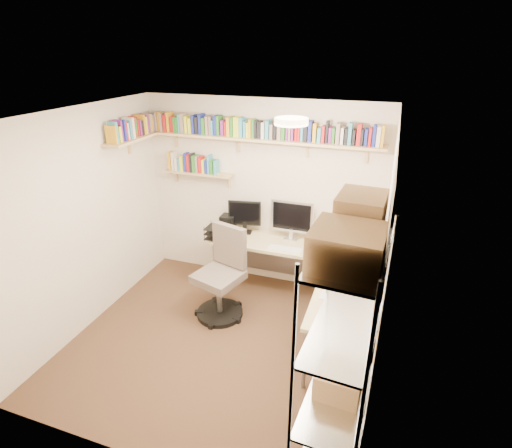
% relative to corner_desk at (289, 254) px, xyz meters
% --- Properties ---
extents(ground, '(3.20, 3.20, 0.00)m').
position_rel_corner_desk_xyz_m(ground, '(-0.54, -0.97, -0.73)').
color(ground, '#482E1F').
rests_on(ground, ground).
extents(room_shell, '(3.24, 3.04, 2.52)m').
position_rel_corner_desk_xyz_m(room_shell, '(-0.53, -0.97, 0.82)').
color(room_shell, beige).
rests_on(room_shell, ground).
extents(wall_shelves, '(3.12, 1.09, 0.80)m').
position_rel_corner_desk_xyz_m(wall_shelves, '(-0.97, 0.33, 1.30)').
color(wall_shelves, tan).
rests_on(wall_shelves, ground).
extents(corner_desk, '(2.19, 1.91, 1.27)m').
position_rel_corner_desk_xyz_m(corner_desk, '(0.00, 0.00, 0.00)').
color(corner_desk, beige).
rests_on(corner_desk, ground).
extents(office_chair, '(0.62, 0.63, 1.14)m').
position_rel_corner_desk_xyz_m(office_chair, '(-0.71, -0.45, -0.25)').
color(office_chair, black).
rests_on(office_chair, ground).
extents(wire_rack, '(0.49, 0.92, 2.24)m').
position_rel_corner_desk_xyz_m(wire_rack, '(0.88, -2.06, 0.84)').
color(wire_rack, silver).
rests_on(wire_rack, ground).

